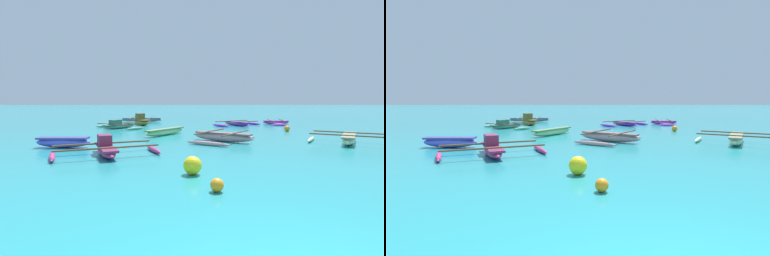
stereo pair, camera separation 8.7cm
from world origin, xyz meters
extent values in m
ellipsoid|color=purple|center=(2.34, 22.41, 0.16)|extent=(2.14, 2.76, 0.33)
cube|color=#562883|center=(2.34, 22.41, 0.29)|extent=(1.99, 2.56, 0.08)
cylinder|color=brown|center=(2.70, 21.87, 0.35)|extent=(3.02, 2.04, 0.07)
cylinder|color=brown|center=(1.98, 22.95, 0.35)|extent=(3.02, 2.04, 0.07)
ellipsoid|color=purple|center=(3.83, 23.40, 0.10)|extent=(1.27, 1.77, 0.20)
ellipsoid|color=purple|center=(0.85, 21.42, 0.10)|extent=(1.27, 1.77, 0.20)
ellipsoid|color=#B5316C|center=(-4.82, 8.92, 0.19)|extent=(1.71, 2.89, 0.37)
cube|color=#702748|center=(-4.82, 8.92, 0.33)|extent=(1.59, 2.67, 0.08)
cube|color=#702748|center=(-4.97, 9.25, 0.58)|extent=(0.78, 0.94, 0.41)
cylinder|color=brown|center=(-4.56, 8.32, 0.39)|extent=(3.55, 1.63, 0.07)
cylinder|color=brown|center=(-5.09, 9.52, 0.39)|extent=(3.55, 1.63, 0.07)
ellipsoid|color=#B5316C|center=(-3.06, 9.70, 0.10)|extent=(0.93, 1.76, 0.20)
ellipsoid|color=#B5316C|center=(-6.58, 8.14, 0.10)|extent=(0.93, 1.76, 0.20)
ellipsoid|color=#5959E3|center=(-7.34, 10.86, 0.24)|extent=(2.47, 0.66, 0.48)
cube|color=#3E3E8A|center=(-7.34, 10.86, 0.44)|extent=(2.28, 0.63, 0.08)
ellipsoid|color=#759BA9|center=(-6.41, 26.74, 0.19)|extent=(4.09, 0.74, 0.39)
cube|color=#4D626A|center=(-6.41, 26.74, 0.35)|extent=(3.76, 0.71, 0.08)
cylinder|color=brown|center=(-5.49, 26.78, 0.41)|extent=(0.25, 4.31, 0.07)
cylinder|color=brown|center=(-7.32, 26.71, 0.41)|extent=(0.25, 4.31, 0.07)
ellipsoid|color=#759BA9|center=(-6.49, 28.90, 0.10)|extent=(2.69, 0.31, 0.20)
ellipsoid|color=#759BA9|center=(-6.32, 24.59, 0.10)|extent=(2.69, 0.31, 0.20)
ellipsoid|color=#DB52DF|center=(6.03, 23.90, 0.17)|extent=(2.36, 1.03, 0.34)
cube|color=#853A87|center=(6.03, 23.90, 0.30)|extent=(2.18, 0.98, 0.08)
cylinder|color=brown|center=(6.54, 23.83, 0.36)|extent=(0.51, 3.47, 0.07)
cylinder|color=brown|center=(5.52, 23.96, 0.36)|extent=(0.51, 3.47, 0.07)
ellipsoid|color=#DB52DF|center=(6.25, 25.63, 0.10)|extent=(1.30, 0.36, 0.20)
ellipsoid|color=#DB52DF|center=(5.81, 22.17, 0.10)|extent=(1.30, 0.36, 0.20)
ellipsoid|color=#98DE88|center=(-3.09, 15.66, 0.20)|extent=(2.40, 3.27, 0.41)
cube|color=#608757|center=(-3.09, 15.66, 0.37)|extent=(2.23, 3.02, 0.08)
ellipsoid|color=beige|center=(6.38, 12.11, 0.23)|extent=(2.13, 3.12, 0.46)
cube|color=gray|center=(6.38, 12.11, 0.42)|extent=(1.98, 2.88, 0.08)
cylinder|color=brown|center=(6.75, 12.75, 0.48)|extent=(3.09, 1.81, 0.07)
cylinder|color=brown|center=(6.02, 11.48, 0.48)|extent=(3.09, 1.81, 0.07)
ellipsoid|color=beige|center=(4.86, 12.99, 0.10)|extent=(1.13, 1.77, 0.20)
ellipsoid|color=#C28F91|center=(0.17, 12.86, 0.23)|extent=(3.10, 2.17, 0.47)
cube|color=#775B5C|center=(0.17, 12.86, 0.43)|extent=(2.87, 2.01, 0.08)
cylinder|color=brown|center=(0.81, 12.47, 0.49)|extent=(1.78, 2.82, 0.07)
cylinder|color=brown|center=(-0.48, 13.26, 0.49)|extent=(1.78, 2.82, 0.07)
ellipsoid|color=#C28F91|center=(1.03, 14.25, 0.10)|extent=(2.11, 1.41, 0.20)
ellipsoid|color=#C28F91|center=(-0.70, 11.47, 0.10)|extent=(2.11, 1.41, 0.20)
ellipsoid|color=#519A7A|center=(-6.98, 19.99, 0.16)|extent=(2.28, 2.71, 0.32)
cube|color=#396150|center=(-6.98, 19.99, 0.28)|extent=(2.11, 2.51, 0.08)
cube|color=#396150|center=(-7.20, 19.69, 0.50)|extent=(0.93, 0.98, 0.35)
cylinder|color=brown|center=(-6.59, 20.51, 0.34)|extent=(2.87, 2.20, 0.07)
cylinder|color=brown|center=(-7.38, 19.46, 0.34)|extent=(2.87, 2.20, 0.07)
ellipsoid|color=#519A7A|center=(-8.39, 21.06, 0.10)|extent=(1.14, 1.40, 0.20)
ellipsoid|color=#519A7A|center=(-5.57, 18.91, 0.10)|extent=(1.14, 1.40, 0.20)
ellipsoid|color=olive|center=(-5.78, 23.03, 0.24)|extent=(1.92, 2.22, 0.47)
cube|color=brown|center=(-5.78, 23.03, 0.43)|extent=(1.79, 2.06, 0.08)
cube|color=brown|center=(-5.95, 23.25, 0.73)|extent=(0.88, 0.87, 0.52)
sphere|color=orange|center=(5.13, 17.87, 0.19)|extent=(0.39, 0.39, 0.39)
sphere|color=yellow|center=(-1.43, 5.91, 0.27)|extent=(0.54, 0.54, 0.54)
sphere|color=orange|center=(-0.85, 4.26, 0.17)|extent=(0.33, 0.33, 0.33)
camera|label=1|loc=(-1.45, -2.68, 2.19)|focal=28.00mm
camera|label=2|loc=(-1.36, -2.68, 2.19)|focal=28.00mm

